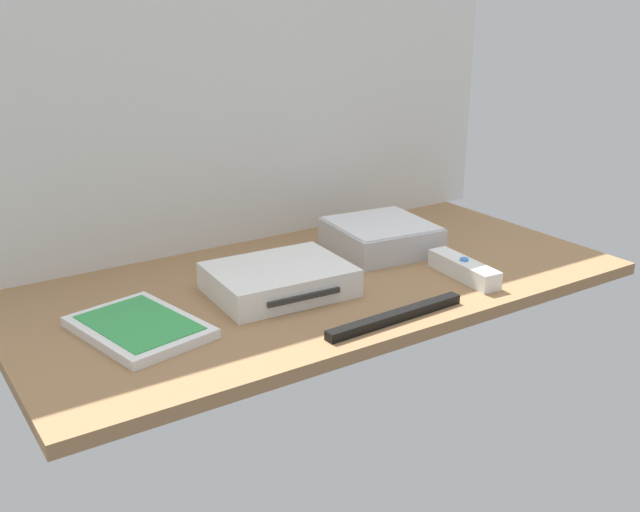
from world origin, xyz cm
name	(u,v)px	position (x,y,z in cm)	size (l,w,h in cm)	color
ground_plane	(320,285)	(0.00, 0.00, -1.00)	(100.00, 48.00, 2.00)	#936D47
back_wall	(243,67)	(0.00, 24.60, 32.00)	(110.00, 1.20, 64.00)	silver
game_console	(279,279)	(-8.55, -1.37, 2.20)	(21.94, 17.48, 4.40)	white
mini_computer	(381,236)	(17.18, 5.97, 2.64)	(18.81, 18.81, 5.30)	silver
game_case	(139,327)	(-32.04, -3.14, 0.76)	(17.13, 21.34, 1.56)	white
remote_wand	(464,269)	(20.07, -12.53, 1.51)	(4.92, 15.06, 3.40)	white
sensor_bar	(395,317)	(-0.09, -19.74, 0.70)	(24.00, 1.80, 1.40)	black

